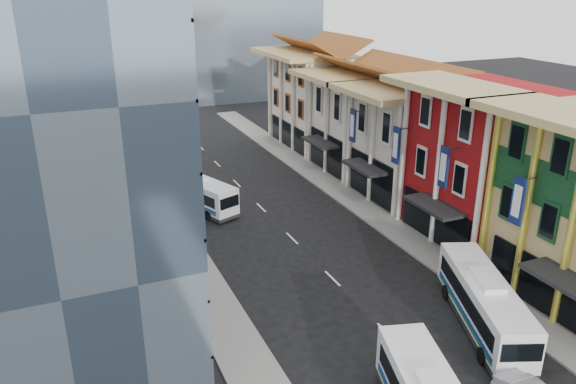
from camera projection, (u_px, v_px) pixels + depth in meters
name	position (u px, v px, depth m)	size (l,w,h in m)	color
sidewalk_right	(383.00, 220.00, 47.97)	(3.00, 90.00, 0.15)	slate
sidewalk_left	(187.00, 257.00, 41.71)	(3.00, 90.00, 0.15)	slate
shophouse_red	(483.00, 163.00, 43.59)	(8.00, 10.00, 12.00)	#A01213
shophouse_cream_near	(411.00, 145.00, 52.10)	(8.00, 9.00, 10.00)	white
shophouse_cream_mid	(362.00, 123.00, 59.83)	(8.00, 9.00, 10.00)	white
shophouse_cream_far	(318.00, 100.00, 68.67)	(8.00, 12.00, 11.00)	white
office_tower	(30.00, 65.00, 30.69)	(12.00, 26.00, 30.00)	#3F5064
office_block_far	(56.00, 118.00, 53.66)	(10.00, 18.00, 14.00)	gray
bus_left_far	(196.00, 191.00, 50.48)	(2.27, 9.69, 3.11)	silver
bus_right	(484.00, 302.00, 32.92)	(2.45, 10.47, 3.36)	white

